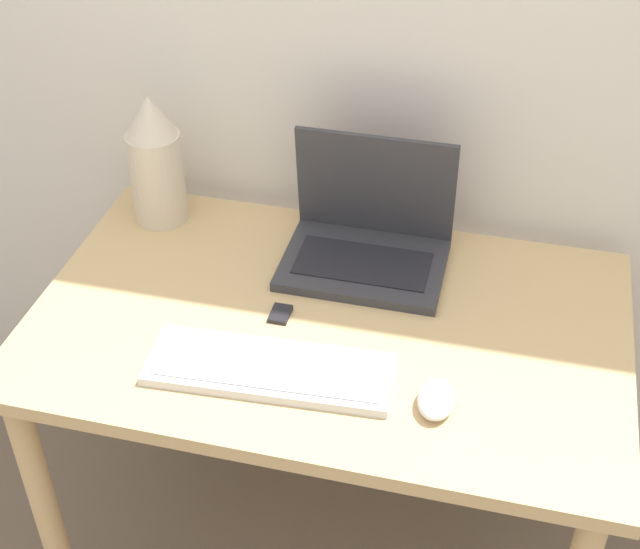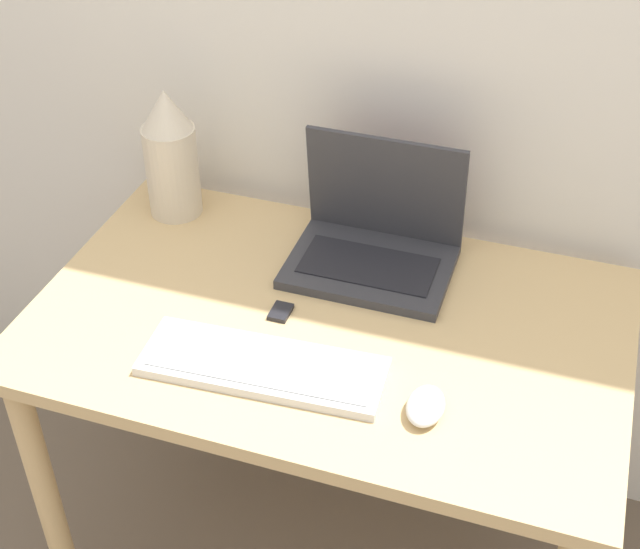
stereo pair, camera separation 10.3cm
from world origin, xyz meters
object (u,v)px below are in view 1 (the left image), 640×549
keyboard (270,369)px  vase (155,161)px  laptop (368,236)px  mp3_player (280,314)px  mouse (436,399)px

keyboard → vase: (-0.36, 0.41, 0.13)m
laptop → mp3_player: (-0.12, -0.22, -0.05)m
mp3_player → mouse: bearing=-27.4°
keyboard → mouse: mouse is taller
keyboard → mp3_player: size_ratio=8.40×
mp3_player → vase: bearing=142.7°
keyboard → laptop: bearing=75.4°
laptop → mouse: laptop is taller
mouse → laptop: bearing=117.0°
mouse → mp3_player: 0.36m
keyboard → vase: size_ratio=1.51×
keyboard → mouse: 0.29m
laptop → mouse: size_ratio=3.38×
mouse → mp3_player: bearing=152.6°
laptop → vase: size_ratio=1.12×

